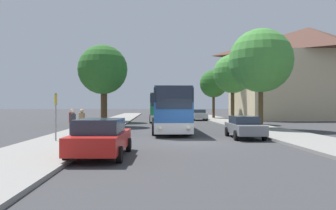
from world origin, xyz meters
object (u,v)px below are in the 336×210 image
object	(u,v)px
bus_front	(170,109)
bus_middle	(161,107)
parked_car_right_far	(199,115)
pedestrian_walking_back	(72,122)
tree_left_near	(103,70)
tree_right_far	(261,61)
parked_car_right_near	(244,127)
bus_rear	(161,107)
bus_stop_sign	(56,111)
pedestrian_waiting_far	(82,124)
tree_right_near	(214,84)
tree_right_mid	(233,74)
parked_car_left_curb	(101,137)
tree_left_far	(106,69)
pedestrian_waiting_near	(73,124)

from	to	relation	value
bus_front	bus_middle	distance (m)	14.94
parked_car_right_far	pedestrian_walking_back	world-z (taller)	pedestrian_walking_back
pedestrian_walking_back	tree_left_near	distance (m)	12.10
tree_right_far	parked_car_right_near	bearing A→B (deg)	-115.75
tree_left_near	bus_middle	bearing A→B (deg)	55.38
bus_rear	bus_stop_sign	size ratio (longest dim) A/B	3.98
pedestrian_waiting_far	tree_right_near	xyz separation A→B (m)	(13.21, 30.69, 4.32)
bus_rear	bus_stop_sign	world-z (taller)	bus_rear
tree_right_mid	tree_right_far	world-z (taller)	tree_right_far
parked_car_left_curb	tree_left_far	size ratio (longest dim) A/B	0.53
tree_left_far	bus_middle	bearing A→B (deg)	5.32
parked_car_right_far	tree_right_far	distance (m)	18.24
bus_rear	tree_right_near	bearing A→B (deg)	-39.90
pedestrian_waiting_near	pedestrian_waiting_far	size ratio (longest dim) A/B	0.93
parked_car_left_curb	tree_right_near	size ratio (longest dim) A/B	0.64
parked_car_left_curb	tree_right_far	distance (m)	18.83
bus_front	tree_left_far	bearing A→B (deg)	116.64
parked_car_right_near	parked_car_right_far	distance (m)	24.21
bus_front	pedestrian_walking_back	distance (m)	8.20
parked_car_right_near	tree_left_near	world-z (taller)	tree_left_near
parked_car_left_curb	bus_stop_sign	bearing A→B (deg)	126.03
tree_right_far	tree_right_near	bearing A→B (deg)	90.14
tree_left_near	pedestrian_waiting_far	bearing A→B (deg)	-86.10
bus_middle	pedestrian_waiting_near	bearing A→B (deg)	-104.62
tree_left_near	tree_left_far	bearing A→B (deg)	96.52
bus_rear	parked_car_right_far	world-z (taller)	bus_rear
bus_middle	tree_left_far	distance (m)	8.33
bus_rear	pedestrian_walking_back	xyz separation A→B (m)	(-6.44, -35.17, -0.70)
bus_stop_sign	pedestrian_waiting_near	bearing A→B (deg)	79.73
bus_rear	pedestrian_waiting_far	bearing A→B (deg)	-97.39
pedestrian_walking_back	pedestrian_waiting_far	bearing A→B (deg)	140.66
bus_stop_sign	tree_right_near	size ratio (longest dim) A/B	0.36
pedestrian_waiting_near	pedestrian_waiting_far	bearing A→B (deg)	-49.72
pedestrian_walking_back	bus_middle	bearing A→B (deg)	-83.11
bus_rear	tree_left_near	xyz separation A→B (m)	(-6.22, -23.97, 3.88)
bus_front	parked_car_left_curb	bearing A→B (deg)	-105.14
pedestrian_waiting_far	tree_right_far	distance (m)	16.57
parked_car_left_curb	pedestrian_waiting_far	bearing A→B (deg)	111.91
parked_car_right_far	tree_right_near	distance (m)	7.24
parked_car_right_near	tree_right_near	distance (m)	29.55
bus_middle	bus_stop_sign	world-z (taller)	bus_middle
parked_car_right_far	bus_stop_sign	size ratio (longest dim) A/B	1.76
bus_front	bus_stop_sign	xyz separation A→B (m)	(-6.66, -7.86, -0.01)
pedestrian_waiting_near	pedestrian_waiting_far	distance (m)	1.74
parked_car_right_far	parked_car_right_near	bearing A→B (deg)	88.14
pedestrian_waiting_far	tree_left_far	bearing A→B (deg)	127.28
bus_front	parked_car_left_curb	xyz separation A→B (m)	(-3.40, -12.72, -0.99)
parked_car_right_far	tree_right_mid	distance (m)	10.65
pedestrian_walking_back	tree_right_near	size ratio (longest dim) A/B	0.23
parked_car_right_near	parked_car_right_far	xyz separation A→B (m)	(0.36, 24.21, 0.05)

